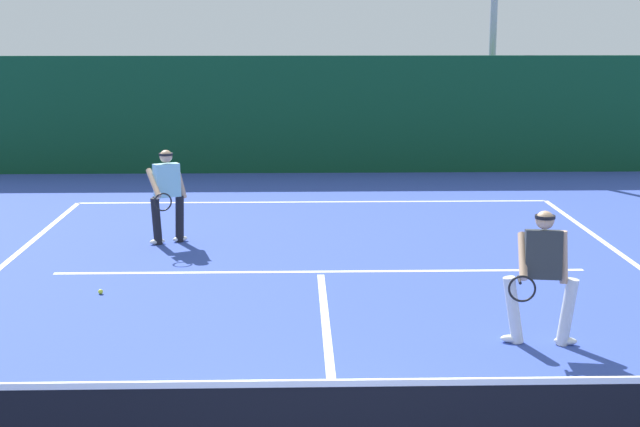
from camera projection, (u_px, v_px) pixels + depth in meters
name	position (u px, v px, depth m)	size (l,w,h in m)	color
court_line_baseline_far	(313.00, 202.00, 18.30)	(9.47, 0.10, 0.01)	white
court_line_service	(320.00, 272.00, 13.17)	(7.72, 0.10, 0.01)	white
court_line_centre	(329.00, 354.00, 9.88)	(0.10, 6.40, 0.01)	white
player_near	(542.00, 272.00, 10.04)	(0.93, 0.86, 1.54)	silver
player_far	(167.00, 193.00, 14.71)	(0.68, 0.92, 1.55)	black
tennis_ball	(101.00, 292.00, 12.08)	(0.07, 0.07, 0.07)	#D1E033
back_fence_windscreen	(310.00, 115.00, 21.63)	(18.26, 0.12, 2.80)	#0F4226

